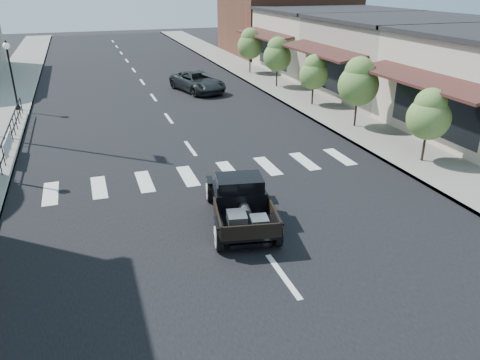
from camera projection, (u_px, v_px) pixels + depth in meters
name	position (u px, v px, depth m)	size (l,w,h in m)	color
ground	(243.00, 222.00, 14.17)	(120.00, 120.00, 0.00)	black
road	(159.00, 105.00, 27.21)	(14.00, 80.00, 0.02)	black
road_markings	(176.00, 129.00, 22.86)	(12.00, 60.00, 0.06)	silver
sidewalk_right	(292.00, 94.00, 29.69)	(3.00, 80.00, 0.15)	gray
storefront_mid	(403.00, 58.00, 29.01)	(10.00, 9.00, 4.50)	#9D9284
storefront_far	(332.00, 41.00, 36.84)	(10.00, 9.00, 4.50)	#BFB3A1
far_building_right	(286.00, 16.00, 45.19)	(11.00, 10.00, 7.00)	brown
railing	(11.00, 131.00, 20.45)	(0.08, 10.00, 1.00)	black
banner	(9.00, 150.00, 18.81)	(0.04, 2.20, 0.60)	silver
lamp_post_c	(12.00, 76.00, 25.04)	(0.36, 0.36, 3.71)	black
small_tree_a	(427.00, 127.00, 18.01)	(1.66, 1.66, 2.77)	#537535
small_tree_b	(357.00, 93.00, 22.29)	(1.92, 1.92, 3.21)	#537535
small_tree_c	(313.00, 81.00, 26.36)	(1.62, 1.62, 2.69)	#537535
small_tree_d	(277.00, 63.00, 30.84)	(1.85, 1.85, 3.08)	#537535
small_tree_e	(250.00, 51.00, 35.41)	(1.90, 1.90, 3.17)	#537535
hotrod_pickup	(240.00, 201.00, 13.86)	(1.95, 4.17, 1.45)	black
second_car	(198.00, 82.00, 30.24)	(2.11, 4.58, 1.27)	black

